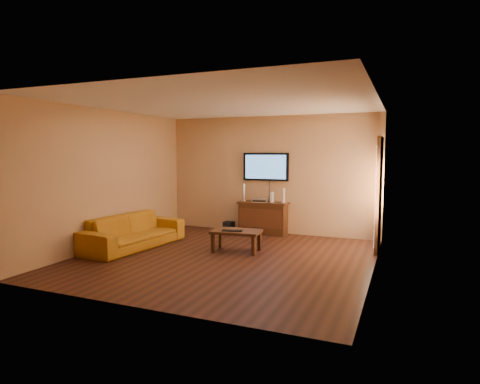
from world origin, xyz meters
The scene contains 14 objects.
ground_plane centered at (0.00, 0.00, 0.00)m, with size 5.00×5.00×0.00m, color black.
room_walls centered at (0.00, 0.62, 1.69)m, with size 5.00×5.00×5.00m.
french_door centered at (2.46, 1.70, 1.05)m, with size 0.07×1.02×2.22m.
media_console centered at (-0.08, 2.27, 0.37)m, with size 1.14×0.44×0.73m.
television centered at (-0.08, 2.45, 1.54)m, with size 1.09×0.08×0.64m.
coffee_table centered at (0.01, 0.49, 0.35)m, with size 0.95×0.62×0.41m.
sofa centered at (-1.99, 0.04, 0.43)m, with size 2.18×0.64×0.85m, color #AE6D13.
speaker_left centered at (-0.56, 2.26, 0.92)m, with size 0.11×0.11×0.40m.
speaker_right centered at (0.40, 2.28, 0.89)m, with size 0.09×0.09×0.33m.
av_receiver centered at (-0.15, 2.24, 0.77)m, with size 0.34×0.25×0.08m, color silver.
game_console centered at (0.13, 2.31, 0.85)m, with size 0.05×0.17×0.24m, color white.
subwoofer centered at (-0.95, 2.30, 0.11)m, with size 0.22×0.22×0.22m, color black.
bottle centered at (-0.62, 1.84, 0.09)m, with size 0.07×0.07×0.20m.
keyboard centered at (-0.03, 0.39, 0.42)m, with size 0.40×0.22×0.02m.
Camera 1 is at (2.92, -6.34, 1.85)m, focal length 30.00 mm.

